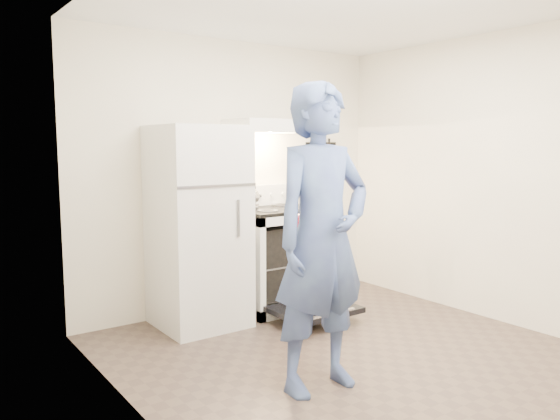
# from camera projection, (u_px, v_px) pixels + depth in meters

# --- Properties ---
(floor) EXTENTS (3.60, 3.60, 0.00)m
(floor) POSITION_uv_depth(u_px,v_px,m) (368.00, 362.00, 3.88)
(floor) COLOR #4D3E33
(floor) RESTS_ON ground
(back_wall) EXTENTS (3.20, 0.02, 2.50)m
(back_wall) POSITION_uv_depth(u_px,v_px,m) (235.00, 175.00, 5.18)
(back_wall) COLOR #F3EBCD
(back_wall) RESTS_ON ground
(refrigerator) EXTENTS (0.70, 0.70, 1.70)m
(refrigerator) POSITION_uv_depth(u_px,v_px,m) (198.00, 227.00, 4.61)
(refrigerator) COLOR white
(refrigerator) RESTS_ON floor
(stove_body) EXTENTS (0.76, 0.65, 0.92)m
(stove_body) POSITION_uv_depth(u_px,v_px,m) (275.00, 260.00, 5.15)
(stove_body) COLOR white
(stove_body) RESTS_ON floor
(cooktop) EXTENTS (0.76, 0.65, 0.03)m
(cooktop) POSITION_uv_depth(u_px,v_px,m) (275.00, 210.00, 5.09)
(cooktop) COLOR black
(cooktop) RESTS_ON stove_body
(backsplash) EXTENTS (0.76, 0.07, 0.20)m
(backsplash) POSITION_uv_depth(u_px,v_px,m) (258.00, 195.00, 5.31)
(backsplash) COLOR white
(backsplash) RESTS_ON cooktop
(oven_door) EXTENTS (0.70, 0.54, 0.04)m
(oven_door) POSITION_uv_depth(u_px,v_px,m) (314.00, 309.00, 4.71)
(oven_door) COLOR black
(oven_door) RESTS_ON floor
(oven_rack) EXTENTS (0.60, 0.52, 0.01)m
(oven_rack) POSITION_uv_depth(u_px,v_px,m) (275.00, 262.00, 5.15)
(oven_rack) COLOR slate
(oven_rack) RESTS_ON stove_body
(range_hood) EXTENTS (0.76, 0.50, 0.12)m
(range_hood) POSITION_uv_depth(u_px,v_px,m) (270.00, 126.00, 5.06)
(range_hood) COLOR white
(range_hood) RESTS_ON back_wall
(knife_strip) EXTENTS (0.40, 0.02, 0.03)m
(knife_strip) POSITION_uv_depth(u_px,v_px,m) (321.00, 144.00, 5.74)
(knife_strip) COLOR black
(knife_strip) RESTS_ON back_wall
(pizza_stone) EXTENTS (0.33, 0.33, 0.02)m
(pizza_stone) POSITION_uv_depth(u_px,v_px,m) (284.00, 261.00, 5.13)
(pizza_stone) COLOR #97754D
(pizza_stone) RESTS_ON oven_rack
(tea_kettle) EXTENTS (0.20, 0.17, 0.25)m
(tea_kettle) POSITION_uv_depth(u_px,v_px,m) (251.00, 195.00, 5.04)
(tea_kettle) COLOR silver
(tea_kettle) RESTS_ON cooktop
(utensil_jar) EXTENTS (0.10, 0.10, 0.13)m
(utensil_jar) POSITION_uv_depth(u_px,v_px,m) (310.00, 197.00, 5.17)
(utensil_jar) COLOR silver
(utensil_jar) RESTS_ON cooktop
(person) EXTENTS (0.71, 0.47, 1.93)m
(person) POSITION_uv_depth(u_px,v_px,m) (322.00, 239.00, 3.38)
(person) COLOR navy
(person) RESTS_ON floor
(dutch_oven) EXTENTS (0.33, 0.26, 0.22)m
(dutch_oven) POSITION_uv_depth(u_px,v_px,m) (314.00, 226.00, 3.82)
(dutch_oven) COLOR red
(dutch_oven) RESTS_ON person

